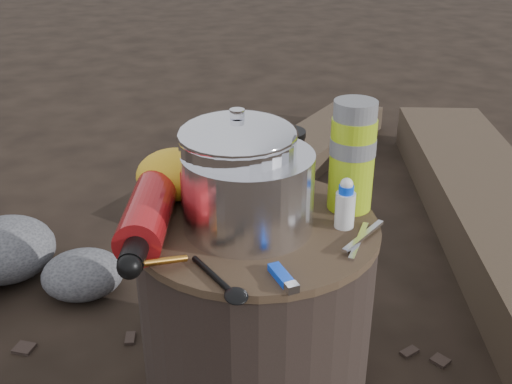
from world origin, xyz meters
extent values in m
cylinder|color=black|center=(0.00, 0.00, 0.21)|extent=(0.45, 0.45, 0.42)
cube|color=#423426|center=(0.81, 0.35, 0.08)|extent=(0.79, 1.92, 0.16)
cube|color=#423426|center=(0.41, 1.13, 0.05)|extent=(1.00, 1.03, 0.10)
cylinder|color=silver|center=(-0.02, -0.01, 0.49)|extent=(0.23, 0.23, 0.14)
cylinder|color=white|center=(-0.03, 0.01, 0.52)|extent=(0.21, 0.21, 0.21)
cylinder|color=#ABD119|center=(0.19, 0.03, 0.52)|extent=(0.08, 0.08, 0.21)
cylinder|color=black|center=(0.09, 0.15, 0.47)|extent=(0.08, 0.08, 0.12)
ellipsoid|color=yellow|center=(-0.13, 0.14, 0.47)|extent=(0.15, 0.12, 0.10)
cube|color=#0C0C45|center=(-0.01, 0.15, 0.48)|extent=(0.10, 0.03, 0.12)
cube|color=#0D47F4|center=(0.00, -0.18, 0.42)|extent=(0.03, 0.08, 0.01)
cylinder|color=white|center=(0.15, -0.04, 0.46)|extent=(0.04, 0.04, 0.09)
camera|label=1|loc=(-0.21, -0.98, 0.96)|focal=43.45mm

